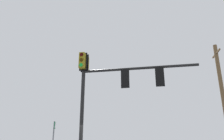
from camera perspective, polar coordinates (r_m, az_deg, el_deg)
signal_mast_assembly at (r=11.37m, az=-1.43°, el=-3.61°), size 3.31×5.76×6.44m
utility_pole_wooden at (r=20.87m, az=27.64°, el=-6.57°), size 2.04×1.06×10.11m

